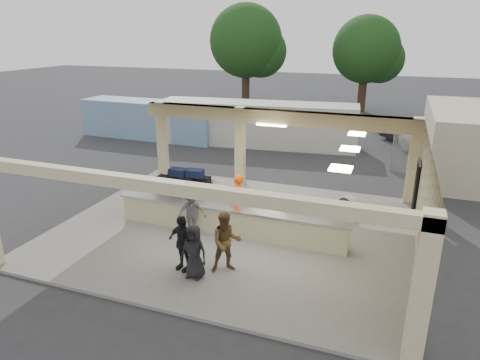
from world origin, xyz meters
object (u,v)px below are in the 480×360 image
at_px(passenger_b, 182,243).
at_px(car_dark, 415,133).
at_px(baggage_counter, 229,221).
at_px(passenger_c, 192,212).
at_px(container_white, 256,124).
at_px(drum_fan, 347,207).
at_px(luggage_cart, 183,187).
at_px(passenger_a, 226,242).
at_px(container_blue, 150,119).
at_px(passenger_d, 194,252).
at_px(car_white_a, 449,140).
at_px(baggage_handler, 237,200).

bearing_deg(passenger_b, car_dark, 85.22).
distance_m(baggage_counter, passenger_c, 1.29).
height_order(passenger_c, container_white, container_white).
bearing_deg(drum_fan, passenger_c, -114.50).
distance_m(luggage_cart, container_white, 10.81).
distance_m(passenger_a, car_dark, 18.85).
distance_m(passenger_a, passenger_c, 2.59).
bearing_deg(container_blue, passenger_d, -53.55).
distance_m(passenger_b, container_white, 15.09).
bearing_deg(drum_fan, car_dark, 112.31).
xyz_separation_m(passenger_c, car_dark, (7.33, 16.34, -0.24)).
distance_m(baggage_counter, passenger_b, 2.64).
bearing_deg(container_white, container_blue, 178.68).
height_order(passenger_b, passenger_d, passenger_b).
relative_size(car_white_a, car_dark, 1.24).
height_order(drum_fan, container_white, container_white).
relative_size(baggage_counter, passenger_b, 4.85).
xyz_separation_m(passenger_d, car_dark, (6.11, 18.69, -0.19)).
height_order(passenger_a, passenger_d, passenger_a).
relative_size(baggage_handler, container_white, 0.16).
height_order(passenger_a, passenger_b, passenger_a).
xyz_separation_m(car_white_a, container_blue, (-18.10, -2.60, 0.45)).
xyz_separation_m(drum_fan, passenger_d, (-3.57, -5.39, 0.28)).
bearing_deg(passenger_d, passenger_c, 119.05).
bearing_deg(car_white_a, drum_fan, 151.64).
bearing_deg(luggage_cart, container_blue, 126.38).
distance_m(passenger_a, passenger_d, 0.96).
height_order(passenger_b, car_dark, passenger_b).
xyz_separation_m(baggage_handler, container_blue, (-10.14, 10.90, 0.15)).
bearing_deg(baggage_counter, luggage_cart, 148.89).
bearing_deg(baggage_counter, drum_fan, 34.73).
bearing_deg(passenger_a, container_blue, 98.84).
height_order(passenger_a, container_blue, container_blue).
bearing_deg(container_white, passenger_d, -84.42).
distance_m(passenger_d, car_white_a, 18.87).
height_order(baggage_handler, car_dark, baggage_handler).
height_order(passenger_b, passenger_c, passenger_b).
xyz_separation_m(passenger_a, passenger_d, (-0.71, -0.63, -0.11)).
height_order(baggage_counter, passenger_d, passenger_d).
bearing_deg(passenger_a, container_white, 75.42).
height_order(passenger_d, container_white, container_white).
bearing_deg(car_white_a, passenger_d, 147.09).
distance_m(baggage_counter, car_white_a, 16.37).
relative_size(drum_fan, passenger_a, 0.52).
bearing_deg(luggage_cart, baggage_handler, -16.03).
bearing_deg(luggage_cart, container_white, 92.35).
distance_m(luggage_cart, car_dark, 16.77).
height_order(baggage_counter, car_white_a, car_white_a).
bearing_deg(container_white, luggage_cart, -93.16).
bearing_deg(car_dark, passenger_c, -168.96).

